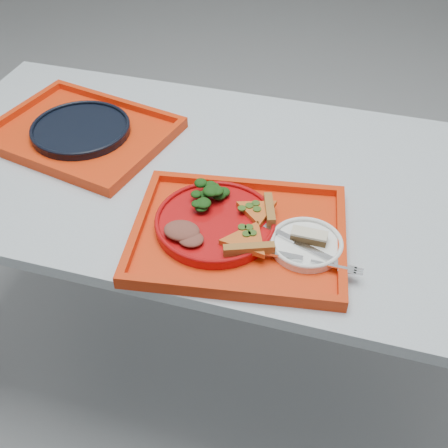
{
  "coord_description": "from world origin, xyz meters",
  "views": [
    {
      "loc": [
        0.3,
        -1.06,
        1.59
      ],
      "look_at": [
        0.05,
        -0.21,
        0.78
      ],
      "focal_mm": 45.0,
      "sensor_mm": 36.0,
      "label": 1
    }
  ],
  "objects": [
    {
      "name": "side_plate",
      "position": [
        0.23,
        -0.21,
        0.77
      ],
      "size": [
        0.15,
        0.15,
        0.01
      ],
      "primitive_type": "cylinder",
      "color": "white",
      "rests_on": "tray_main"
    },
    {
      "name": "fork",
      "position": [
        0.25,
        -0.26,
        0.78
      ],
      "size": [
        0.19,
        0.02,
        0.01
      ],
      "primitive_type": "cube",
      "rotation": [
        0.0,
        0.0,
        -0.01
      ],
      "color": "silver",
      "rests_on": "side_plate"
    },
    {
      "name": "salad_heap",
      "position": [
        0.0,
        -0.15,
        0.8
      ],
      "size": [
        0.09,
        0.08,
        0.05
      ],
      "primitive_type": "ellipsoid",
      "color": "black",
      "rests_on": "dinner_plate"
    },
    {
      "name": "pizza_slice_a",
      "position": [
        0.12,
        -0.25,
        0.79
      ],
      "size": [
        0.14,
        0.15,
        0.02
      ],
      "primitive_type": null,
      "rotation": [
        0.0,
        0.0,
        1.94
      ],
      "color": "orange",
      "rests_on": "dinner_plate"
    },
    {
      "name": "table",
      "position": [
        0.0,
        0.0,
        0.68
      ],
      "size": [
        1.6,
        0.8,
        0.75
      ],
      "color": "#9EA6B1",
      "rests_on": "ground"
    },
    {
      "name": "ground",
      "position": [
        0.0,
        0.0,
        0.0
      ],
      "size": [
        10.0,
        10.0,
        0.0
      ],
      "primitive_type": "plane",
      "color": "gray",
      "rests_on": "ground"
    },
    {
      "name": "navy_plate",
      "position": [
        -0.42,
        0.05,
        0.77
      ],
      "size": [
        0.26,
        0.26,
        0.02
      ],
      "primitive_type": "cylinder",
      "color": "black",
      "rests_on": "tray_far"
    },
    {
      "name": "dessert_bar",
      "position": [
        0.24,
        -0.2,
        0.79
      ],
      "size": [
        0.07,
        0.03,
        0.02
      ],
      "rotation": [
        0.0,
        0.0,
        -0.01
      ],
      "color": "#472C17",
      "rests_on": "side_plate"
    },
    {
      "name": "dinner_plate",
      "position": [
        0.03,
        -0.2,
        0.77
      ],
      "size": [
        0.26,
        0.26,
        0.02
      ],
      "primitive_type": "cylinder",
      "color": "#A90B0C",
      "rests_on": "tray_main"
    },
    {
      "name": "pizza_slice_b",
      "position": [
        0.11,
        -0.15,
        0.79
      ],
      "size": [
        0.13,
        0.12,
        0.02
      ],
      "primitive_type": null,
      "rotation": [
        0.0,
        0.0,
        3.46
      ],
      "color": "orange",
      "rests_on": "dinner_plate"
    },
    {
      "name": "tray_far",
      "position": [
        -0.42,
        0.05,
        0.76
      ],
      "size": [
        0.51,
        0.44,
        0.01
      ],
      "primitive_type": "cube",
      "rotation": [
        0.0,
        0.0,
        -0.21
      ],
      "color": "red",
      "rests_on": "table"
    },
    {
      "name": "tray_main",
      "position": [
        0.09,
        -0.21,
        0.76
      ],
      "size": [
        0.5,
        0.41,
        0.01
      ],
      "primitive_type": "cube",
      "rotation": [
        0.0,
        0.0,
        0.15
      ],
      "color": "red",
      "rests_on": "table"
    },
    {
      "name": "knife",
      "position": [
        0.22,
        -0.22,
        0.78
      ],
      "size": [
        0.18,
        0.08,
        0.01
      ],
      "primitive_type": "cube",
      "rotation": [
        0.0,
        0.0,
        -0.37
      ],
      "color": "silver",
      "rests_on": "side_plate"
    },
    {
      "name": "meat_portion",
      "position": [
        -0.02,
        -0.26,
        0.79
      ],
      "size": [
        0.08,
        0.06,
        0.02
      ],
      "primitive_type": "ellipsoid",
      "color": "brown",
      "rests_on": "dinner_plate"
    }
  ]
}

